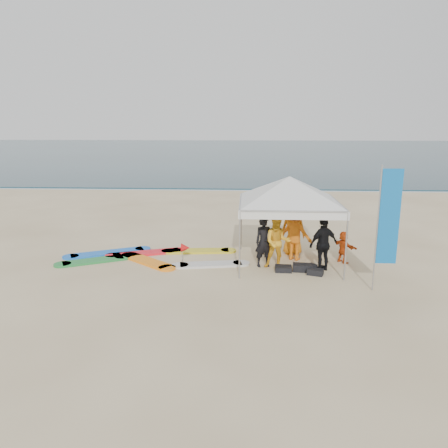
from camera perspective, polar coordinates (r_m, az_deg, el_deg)
ground at (r=12.15m, az=-2.84°, el=-8.28°), size 120.00×120.00×0.00m
ocean at (r=71.40m, az=2.13°, el=9.54°), size 160.00×84.00×0.08m
shoreline_foam at (r=29.81m, az=0.73°, el=4.55°), size 160.00×1.20×0.01m
person_black_a at (r=13.69m, az=5.25°, el=-2.34°), size 0.67×0.55×1.59m
person_yellow at (r=13.60m, az=6.99°, el=-2.37°), size 0.81×0.64×1.65m
person_orange_a at (r=14.50m, az=9.33°, el=-1.25°), size 1.31×1.08×1.76m
person_black_b at (r=13.59m, az=12.85°, el=-2.57°), size 1.06×0.82×1.67m
person_orange_b at (r=15.08m, az=9.00°, el=-0.78°), size 0.85×0.56×1.70m
person_seated at (r=14.60m, az=15.33°, el=-2.91°), size 0.75×0.99×1.04m
canopy_tent at (r=13.70m, az=8.58°, el=6.13°), size 4.26×4.26×3.21m
feather_flag at (r=12.13m, az=20.62°, el=0.67°), size 0.57×0.04×3.39m
marker_pennant at (r=14.12m, az=-5.04°, el=-3.13°), size 0.28×0.28×0.64m
gear_pile at (r=13.53m, az=10.03°, el=-5.78°), size 1.45×0.79×0.22m
surfboard_spread at (r=14.91m, az=-9.69°, el=-4.23°), size 5.90×2.48×0.07m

